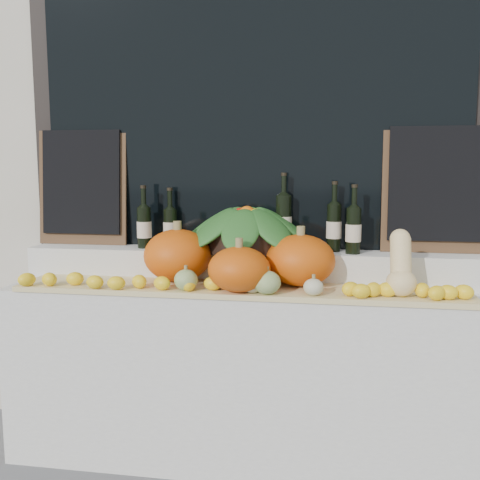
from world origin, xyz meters
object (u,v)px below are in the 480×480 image
Objects in this scene: pumpkin_right at (300,260)px; produce_bowl at (247,228)px; butternut_squash at (401,266)px; wine_bottle_tall at (284,222)px; pumpkin_left at (178,255)px.

produce_bowl reaches higher than pumpkin_right.
pumpkin_right is 0.36m from produce_bowl.
produce_bowl is at bearing 147.31° from pumpkin_right.
pumpkin_right is 1.15× the size of butternut_squash.
butternut_squash is 0.65m from wine_bottle_tall.
butternut_squash is at bearing -22.10° from produce_bowl.
butternut_squash is (1.04, -0.12, -0.00)m from pumpkin_left.
butternut_squash is (0.44, -0.11, 0.01)m from pumpkin_right.
wine_bottle_tall reaches higher than produce_bowl.
pumpkin_left is 0.38m from produce_bowl.
wine_bottle_tall reaches higher than pumpkin_left.
produce_bowl is (0.32, 0.18, 0.12)m from pumpkin_left.
wine_bottle_tall is at bearing 13.16° from produce_bowl.
pumpkin_left is at bearing 179.53° from pumpkin_right.
produce_bowl is at bearing 157.90° from butternut_squash.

